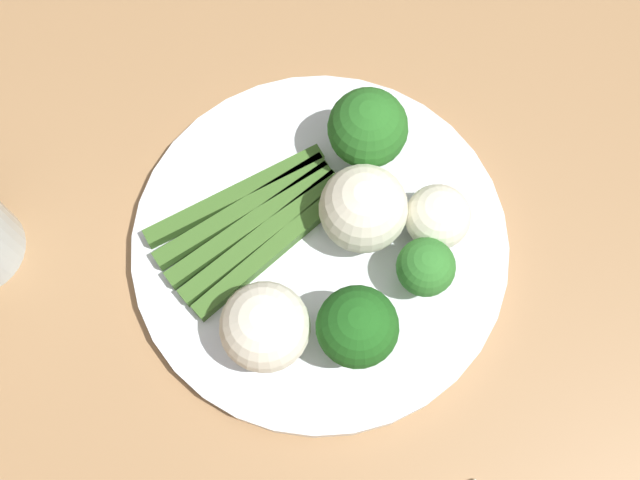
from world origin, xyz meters
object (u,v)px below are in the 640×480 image
broccoli_front (356,322)px  broccoli_near_center (368,129)px  cauliflower_left (363,209)px  plate (320,245)px  cauliflower_edge (438,217)px  broccoli_back (426,267)px  dining_table (382,359)px  asparagus_bundle (253,223)px  cauliflower_near_fork (265,327)px

broccoli_front → broccoli_near_center: bearing=166.6°
broccoli_front → cauliflower_left: size_ratio=1.08×
plate → cauliflower_left: 0.05m
broccoli_front → cauliflower_edge: 0.10m
broccoli_front → broccoli_back: size_ratio=1.34×
dining_table → broccoli_near_center: (-0.14, 0.01, 0.14)m
broccoli_near_center → cauliflower_edge: bearing=29.9°
asparagus_bundle → broccoli_front: size_ratio=2.30×
plate → broccoli_front: size_ratio=4.08×
broccoli_back → asparagus_bundle: bearing=-117.7°
asparagus_bundle → broccoli_front: bearing=94.9°
asparagus_bundle → cauliflower_left: 0.08m
broccoli_back → cauliflower_left: cauliflower_left is taller
broccoli_front → cauliflower_near_fork: (-0.01, -0.06, -0.01)m
broccoli_front → cauliflower_edge: (-0.07, 0.07, -0.02)m
dining_table → plate: plate is taller
cauliflower_left → cauliflower_edge: bearing=77.1°
asparagus_bundle → cauliflower_left: size_ratio=2.47×
broccoli_front → cauliflower_left: (-0.08, 0.02, -0.01)m
dining_table → broccoli_back: size_ratio=29.25×
broccoli_near_center → cauliflower_near_fork: (0.13, -0.09, -0.01)m
cauliflower_left → dining_table: bearing=5.1°
dining_table → plate: bearing=-152.0°
cauliflower_near_fork → asparagus_bundle: bearing=179.2°
asparagus_bundle → broccoli_near_center: (-0.04, 0.09, 0.03)m
cauliflower_edge → cauliflower_left: (-0.01, -0.05, 0.01)m
dining_table → broccoli_near_center: bearing=177.8°
plate → cauliflower_near_fork: 0.09m
plate → asparagus_bundle: 0.05m
plate → broccoli_back: bearing=59.6°
broccoli_back → cauliflower_left: bearing=-144.4°
broccoli_near_center → cauliflower_left: size_ratio=1.13×
broccoli_back → cauliflower_edge: (-0.04, 0.02, -0.01)m
broccoli_back → cauliflower_left: size_ratio=0.80×
dining_table → broccoli_near_center: 0.20m
plate → broccoli_near_center: 0.09m
cauliflower_near_fork → cauliflower_left: size_ratio=0.98×
cauliflower_near_fork → dining_table: bearing=82.2°
dining_table → broccoli_front: broccoli_front is taller
plate → cauliflower_edge: 0.09m
plate → dining_table: bearing=28.0°
broccoli_front → cauliflower_left: 0.08m
dining_table → cauliflower_left: cauliflower_left is taller
broccoli_back → cauliflower_near_fork: 0.12m
broccoli_near_center → cauliflower_edge: size_ratio=1.51×
cauliflower_near_fork → cauliflower_edge: 0.14m
plate → cauliflower_edge: (0.00, 0.08, 0.03)m
dining_table → cauliflower_near_fork: (-0.01, -0.09, 0.13)m
asparagus_bundle → broccoli_back: (0.06, 0.11, 0.02)m
cauliflower_near_fork → cauliflower_left: 0.11m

